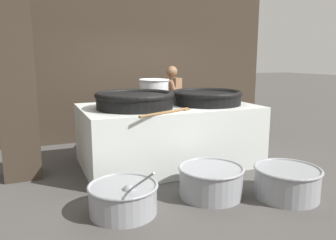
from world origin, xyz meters
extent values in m
plane|color=#474442|center=(0.00, 0.00, 0.00)|extent=(60.00, 60.00, 0.00)
cube|color=#382D23|center=(0.00, 2.19, 2.17)|extent=(6.85, 0.24, 4.34)
cube|color=#382D23|center=(-2.36, 0.24, 2.17)|extent=(0.53, 0.53, 4.34)
cube|color=silver|center=(0.00, 0.00, 0.52)|extent=(2.94, 1.79, 1.03)
cylinder|color=black|center=(-0.63, -0.12, 1.14)|extent=(1.23, 1.23, 0.22)
torus|color=black|center=(-0.63, -0.12, 1.25)|extent=(1.28, 1.28, 0.10)
cylinder|color=black|center=(0.69, -0.12, 1.13)|extent=(1.20, 1.20, 0.20)
torus|color=black|center=(0.69, -0.12, 1.23)|extent=(1.24, 1.24, 0.10)
cylinder|color=silver|center=(-0.03, 0.59, 1.23)|extent=(0.54, 0.54, 0.40)
torus|color=silver|center=(-0.03, 0.59, 1.43)|extent=(0.57, 0.57, 0.04)
cylinder|color=brown|center=(-0.37, -0.79, 1.05)|extent=(0.96, 0.47, 0.04)
cube|color=brown|center=(0.04, -0.60, 1.04)|extent=(0.15, 0.14, 0.02)
cylinder|color=brown|center=(0.66, 1.21, 0.41)|extent=(0.13, 0.13, 0.82)
cylinder|color=brown|center=(0.62, 1.38, 0.41)|extent=(0.13, 0.13, 0.82)
cube|color=#722D4C|center=(0.64, 1.29, 0.57)|extent=(0.25, 0.29, 0.54)
cube|color=brown|center=(0.64, 1.29, 1.13)|extent=(0.27, 0.52, 0.61)
cylinder|color=brown|center=(0.59, 1.03, 1.12)|extent=(0.35, 0.17, 0.56)
cylinder|color=brown|center=(0.48, 1.52, 1.12)|extent=(0.35, 0.17, 0.56)
sphere|color=brown|center=(0.64, 1.29, 1.56)|extent=(0.23, 0.23, 0.23)
cylinder|color=gray|center=(-1.24, -1.58, 0.17)|extent=(0.81, 0.81, 0.34)
torus|color=gray|center=(-1.24, -1.58, 0.34)|extent=(0.85, 0.85, 0.04)
cylinder|color=orange|center=(-1.24, -1.58, 0.25)|extent=(0.71, 0.71, 0.09)
cylinder|color=orange|center=(-1.31, -1.82, 0.30)|extent=(0.05, 0.06, 0.03)
cylinder|color=orange|center=(-1.11, -1.45, 0.31)|extent=(0.04, 0.04, 0.03)
cylinder|color=orange|center=(-1.35, -1.62, 0.30)|extent=(0.06, 0.06, 0.03)
cylinder|color=orange|center=(-1.25, -1.54, 0.31)|extent=(0.06, 0.07, 0.03)
cylinder|color=orange|center=(-1.24, -1.58, 0.31)|extent=(0.04, 0.03, 0.03)
cylinder|color=orange|center=(-1.37, -1.79, 0.30)|extent=(0.06, 0.05, 0.03)
cylinder|color=orange|center=(-1.25, -1.57, 0.30)|extent=(0.04, 0.04, 0.03)
cylinder|color=orange|center=(-1.01, -1.61, 0.30)|extent=(0.04, 0.04, 0.03)
sphere|color=gray|center=(-1.21, -1.72, 0.33)|extent=(0.15, 0.15, 0.15)
cylinder|color=gray|center=(-1.15, -1.97, 0.51)|extent=(0.15, 0.53, 0.39)
cylinder|color=gray|center=(0.89, -1.97, 0.19)|extent=(0.84, 0.84, 0.39)
torus|color=gray|center=(0.89, -1.97, 0.39)|extent=(0.88, 0.88, 0.04)
cylinder|color=#6B9347|center=(0.89, -1.97, 0.28)|extent=(0.74, 0.74, 0.10)
cylinder|color=gray|center=(-0.02, -1.55, 0.19)|extent=(0.84, 0.84, 0.39)
torus|color=gray|center=(-0.02, -1.55, 0.39)|extent=(0.89, 0.89, 0.04)
cylinder|color=tan|center=(-0.02, -1.55, 0.28)|extent=(0.74, 0.74, 0.10)
camera|label=1|loc=(-2.17, -5.17, 1.83)|focal=35.00mm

